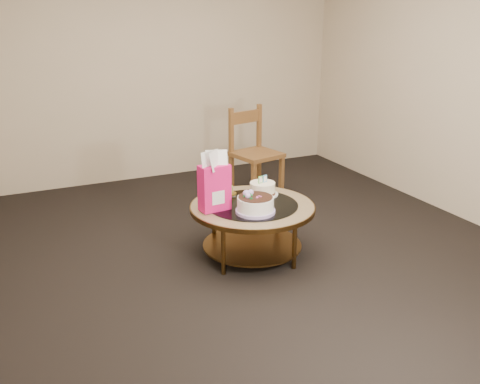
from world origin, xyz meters
name	(u,v)px	position (x,y,z in m)	size (l,w,h in m)	color
ground	(252,255)	(0.00, 0.00, 0.00)	(5.00, 5.00, 0.00)	black
room_walls	(254,68)	(0.00, 0.00, 1.54)	(4.52, 5.02, 2.61)	#C0AC91
coffee_table	(252,213)	(0.00, 0.00, 0.38)	(1.02, 1.02, 0.46)	#553918
decorated_cake	(255,205)	(-0.06, -0.17, 0.52)	(0.31, 0.31, 0.18)	#B397D6
cream_cake	(262,189)	(0.18, 0.17, 0.51)	(0.27, 0.27, 0.17)	white
gift_bag	(214,181)	(-0.32, 0.02, 0.69)	(0.25, 0.19, 0.47)	#ED1670
pillar_candle	(229,192)	(-0.08, 0.28, 0.49)	(0.14, 0.14, 0.10)	tan
dining_chair	(254,153)	(0.67, 1.32, 0.49)	(0.54, 0.54, 0.97)	brown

